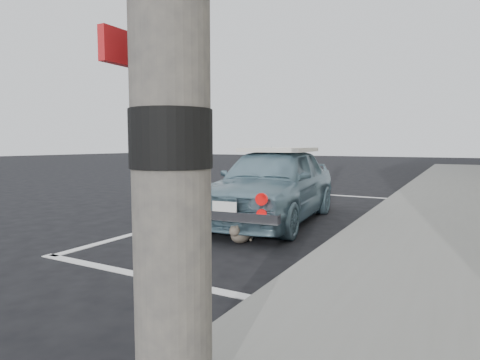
% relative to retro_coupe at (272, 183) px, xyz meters
% --- Properties ---
extents(ground, '(80.00, 80.00, 0.00)m').
position_rel_retro_coupe_xyz_m(ground, '(-0.40, -2.69, -0.63)').
color(ground, black).
rests_on(ground, ground).
extents(sidewalk, '(2.80, 40.00, 0.15)m').
position_rel_retro_coupe_xyz_m(sidewalk, '(2.80, -0.69, -0.56)').
color(sidewalk, slate).
rests_on(sidewalk, ground).
extents(pline_rear, '(3.00, 0.12, 0.01)m').
position_rel_retro_coupe_xyz_m(pline_rear, '(0.10, -3.19, -0.63)').
color(pline_rear, silver).
rests_on(pline_rear, ground).
extents(pline_front, '(3.00, 0.12, 0.01)m').
position_rel_retro_coupe_xyz_m(pline_front, '(0.10, 3.81, -0.63)').
color(pline_front, silver).
rests_on(pline_front, ground).
extents(pline_side, '(0.12, 7.00, 0.01)m').
position_rel_retro_coupe_xyz_m(pline_side, '(-1.30, 0.31, -0.63)').
color(pline_side, silver).
rests_on(pline_side, ground).
extents(retro_coupe, '(1.82, 3.81, 1.25)m').
position_rel_retro_coupe_xyz_m(retro_coupe, '(0.00, 0.00, 0.00)').
color(retro_coupe, '#6B8F9F').
rests_on(retro_coupe, ground).
extents(cat, '(0.24, 0.52, 0.28)m').
position_rel_retro_coupe_xyz_m(cat, '(0.27, -1.59, -0.51)').
color(cat, '#645B4C').
rests_on(cat, ground).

